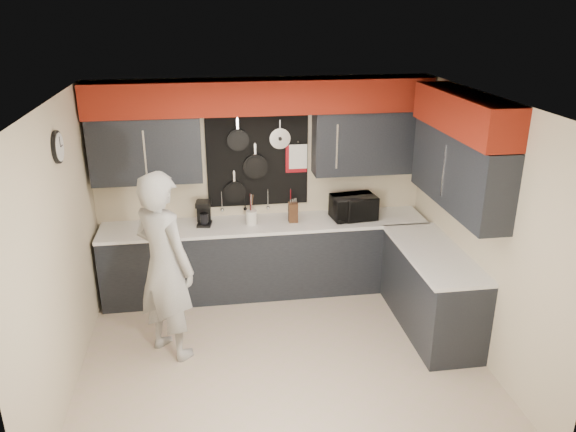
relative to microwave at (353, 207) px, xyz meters
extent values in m
plane|color=#BEA794|center=(-1.08, -1.43, -1.07)|extent=(4.00, 4.00, 0.00)
cube|color=beige|center=(-1.08, 0.32, 0.23)|extent=(4.00, 0.01, 2.60)
cube|color=black|center=(-2.41, 0.16, 0.76)|extent=(1.24, 0.32, 0.75)
cube|color=black|center=(0.20, 0.16, 0.76)|extent=(1.34, 0.32, 0.75)
cube|color=maroon|center=(-1.08, 0.14, 1.33)|extent=(3.94, 0.36, 0.38)
cube|color=black|center=(-1.13, 0.31, 0.56)|extent=(1.22, 0.03, 1.15)
cylinder|color=black|center=(-1.36, 0.27, 0.81)|extent=(0.26, 0.04, 0.26)
cylinder|color=black|center=(-1.16, 0.27, 0.48)|extent=(0.30, 0.04, 0.30)
cylinder|color=black|center=(-1.42, 0.27, 0.17)|extent=(0.27, 0.04, 0.27)
cylinder|color=silver|center=(-0.86, 0.27, 0.81)|extent=(0.25, 0.02, 0.25)
cube|color=maroon|center=(-0.66, 0.29, 0.55)|extent=(0.26, 0.01, 0.34)
cube|color=white|center=(-0.64, 0.27, 0.58)|extent=(0.22, 0.01, 0.30)
cylinder|color=silver|center=(-1.58, 0.28, 0.06)|extent=(0.01, 0.01, 0.20)
cylinder|color=silver|center=(-1.30, 0.28, 0.06)|extent=(0.01, 0.01, 0.20)
cylinder|color=silver|center=(-1.01, 0.28, 0.06)|extent=(0.01, 0.01, 0.20)
cylinder|color=silver|center=(-0.73, 0.28, 0.06)|extent=(0.01, 0.01, 0.20)
cube|color=beige|center=(0.92, -1.43, 0.23)|extent=(0.01, 3.50, 2.60)
cube|color=black|center=(0.76, -1.13, 0.76)|extent=(0.32, 1.70, 0.75)
cube|color=maroon|center=(0.74, -1.13, 1.33)|extent=(0.36, 1.70, 0.38)
cube|color=beige|center=(-3.07, -1.43, 0.23)|extent=(0.01, 3.50, 2.60)
cylinder|color=black|center=(-3.06, -1.03, 1.11)|extent=(0.04, 0.30, 0.30)
cylinder|color=white|center=(-3.04, -1.03, 1.11)|extent=(0.01, 0.26, 0.26)
cube|color=black|center=(-1.08, 0.02, -0.63)|extent=(3.90, 0.60, 0.88)
cube|color=silver|center=(-1.08, 0.01, -0.17)|extent=(3.90, 0.63, 0.04)
cube|color=black|center=(0.62, -1.08, -0.63)|extent=(0.60, 1.60, 0.88)
cube|color=silver|center=(0.61, -1.08, -0.17)|extent=(0.63, 1.60, 0.04)
cube|color=black|center=(-1.08, -0.24, -1.02)|extent=(3.90, 0.06, 0.10)
imported|color=black|center=(0.00, 0.00, 0.00)|extent=(0.56, 0.42, 0.29)
cube|color=#361D11|center=(-0.74, 0.00, -0.03)|extent=(0.11, 0.11, 0.24)
cylinder|color=silver|center=(-1.24, -0.01, -0.06)|extent=(0.13, 0.13, 0.17)
cube|color=black|center=(-1.80, 0.05, -0.13)|extent=(0.19, 0.22, 0.03)
cube|color=black|center=(-1.80, 0.12, 0.01)|extent=(0.17, 0.08, 0.27)
cube|color=black|center=(-1.80, 0.05, 0.12)|extent=(0.19, 0.22, 0.05)
cylinder|color=black|center=(-1.80, 0.03, -0.06)|extent=(0.10, 0.10, 0.13)
imported|color=#A8A8A6|center=(-2.20, -1.13, -0.09)|extent=(0.84, 0.83, 1.95)
camera|label=1|loc=(-1.73, -6.21, 2.35)|focal=35.00mm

